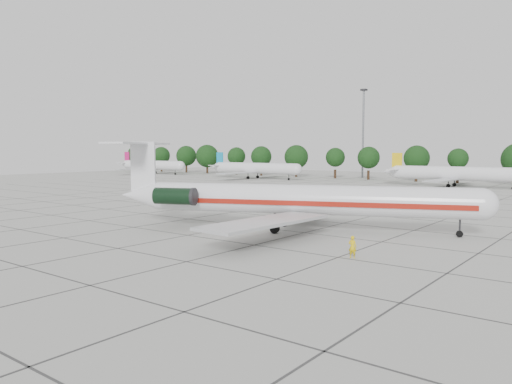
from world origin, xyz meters
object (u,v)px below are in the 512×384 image
bg_airliner_b (255,168)px  floodlight_mast (363,128)px  main_airliner (286,199)px  bg_airliner_c (456,174)px  ground_crew (352,247)px  bg_airliner_a (152,165)px

bg_airliner_b → floodlight_mast: floodlight_mast is taller
main_airliner → bg_airliner_c: main_airliner is taller
ground_crew → main_airliner: bearing=-41.1°
bg_airliner_a → floodlight_mast: floodlight_mast is taller
main_airliner → floodlight_mast: floodlight_mast is taller
main_airliner → bg_airliner_c: (-3.55, 70.74, -0.26)m
ground_crew → bg_airliner_c: size_ratio=0.06×
ground_crew → bg_airliner_c: bearing=-85.8°
main_airliner → bg_airliner_a: 125.08m
bg_airliner_b → bg_airliner_c: (53.96, 1.47, 0.00)m
main_airliner → bg_airliner_b: bearing=107.3°
bg_airliner_a → ground_crew: bearing=-34.5°
main_airliner → ground_crew: main_airliner is taller
main_airliner → bg_airliner_c: bearing=70.4°
main_airliner → bg_airliner_a: main_airliner is taller
bg_airliner_c → floodlight_mast: bearing=146.8°
main_airliner → bg_airliner_a: size_ratio=1.30×
ground_crew → bg_airliner_b: bg_airliner_b is taller
bg_airliner_c → bg_airliner_a: bearing=179.9°
floodlight_mast → ground_crew: bearing=-64.7°
bg_airliner_a → bg_airliner_b: same height
bg_airliner_b → main_airliner: bearing=-50.3°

